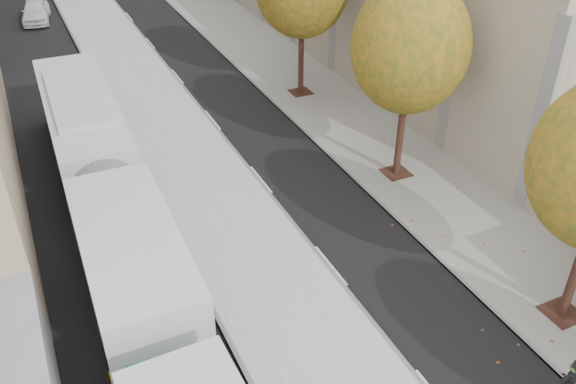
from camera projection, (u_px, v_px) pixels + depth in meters
bus_platform at (142, 89)px, 32.43m from camera, size 4.25×150.00×0.15m
sidewalk at (278, 66)px, 35.29m from camera, size 4.75×150.00×0.08m
tree_d at (410, 47)px, 22.27m from camera, size 4.40×4.40×7.60m
bus_far at (101, 177)px, 21.94m from camera, size 3.04×18.39×3.06m
distant_car at (36, 11)px, 41.86m from camera, size 2.33×4.42×1.43m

